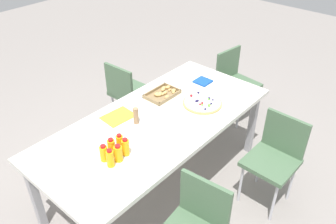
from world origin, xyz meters
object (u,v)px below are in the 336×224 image
object	(u,v)px
cardboard_tube	(136,116)
paper_folder	(118,117)
party_table	(157,126)
chair_far_right	(128,91)
juice_bottle_3	(104,153)
snack_tray	(163,94)
juice_bottle_5	(120,143)
chair_end	(234,79)
juice_bottle_1	(118,153)
plate_stack	(162,122)
juice_bottle_2	(126,147)
juice_bottle_4	(111,147)
chair_near_right	(276,154)
napkin_stack	(203,81)
fruit_pizza	(202,103)
juice_bottle_0	(110,158)

from	to	relation	value
cardboard_tube	paper_folder	world-z (taller)	cardboard_tube
party_table	chair_far_right	xyz separation A→B (m)	(0.45, 0.85, -0.19)
juice_bottle_3	snack_tray	xyz separation A→B (m)	(0.95, 0.28, -0.05)
chair_far_right	juice_bottle_5	size ratio (longest dim) A/B	5.65
chair_end	juice_bottle_1	xyz separation A→B (m)	(-1.99, -0.24, 0.31)
juice_bottle_5	plate_stack	distance (m)	0.46
juice_bottle_2	plate_stack	distance (m)	0.47
juice_bottle_4	chair_near_right	bearing A→B (deg)	-36.71
juice_bottle_2	snack_tray	size ratio (longest dim) A/B	0.46
juice_bottle_4	napkin_stack	distance (m)	1.33
juice_bottle_1	cardboard_tube	world-z (taller)	cardboard_tube
napkin_stack	juice_bottle_1	bearing A→B (deg)	-170.39
cardboard_tube	juice_bottle_4	bearing A→B (deg)	-159.27
juice_bottle_1	juice_bottle_2	distance (m)	0.08
chair_end	plate_stack	xyz separation A→B (m)	(-1.46, -0.18, 0.26)
chair_far_right	juice_bottle_1	world-z (taller)	juice_bottle_1
chair_near_right	snack_tray	distance (m)	1.14
chair_far_right	napkin_stack	world-z (taller)	chair_far_right
napkin_stack	fruit_pizza	bearing A→B (deg)	-144.24
plate_stack	chair_far_right	bearing A→B (deg)	63.60
juice_bottle_1	party_table	bearing A→B (deg)	13.75
chair_far_right	juice_bottle_2	world-z (taller)	juice_bottle_2
party_table	plate_stack	size ratio (longest dim) A/B	10.32
chair_near_right	paper_folder	world-z (taller)	chair_near_right
chair_far_right	snack_tray	bearing A→B (deg)	-12.55
party_table	juice_bottle_0	bearing A→B (deg)	-167.83
juice_bottle_3	fruit_pizza	distance (m)	1.07
chair_near_right	chair_far_right	bearing A→B (deg)	4.53
plate_stack	chair_end	bearing A→B (deg)	6.94
juice_bottle_0	cardboard_tube	size ratio (longest dim) A/B	1.00
juice_bottle_0	fruit_pizza	world-z (taller)	juice_bottle_0
juice_bottle_4	napkin_stack	bearing A→B (deg)	6.24
chair_far_right	napkin_stack	distance (m)	0.87
juice_bottle_1	juice_bottle_3	bearing A→B (deg)	128.63
party_table	chair_end	bearing A→B (deg)	4.23
plate_stack	paper_folder	xyz separation A→B (m)	(-0.17, 0.35, -0.01)
fruit_pizza	plate_stack	bearing A→B (deg)	170.84
party_table	fruit_pizza	world-z (taller)	fruit_pizza
party_table	juice_bottle_2	size ratio (longest dim) A/B	14.89
juice_bottle_2	napkin_stack	bearing A→B (deg)	9.82
snack_tray	juice_bottle_3	bearing A→B (deg)	-163.55
cardboard_tube	napkin_stack	bearing A→B (deg)	-0.38
chair_far_right	paper_folder	distance (m)	0.89
party_table	chair_end	size ratio (longest dim) A/B	2.59
juice_bottle_1	plate_stack	xyz separation A→B (m)	(0.54, 0.06, -0.05)
juice_bottle_5	paper_folder	distance (m)	0.44
chair_far_right	juice_bottle_1	distance (m)	1.44
snack_tray	chair_near_right	bearing A→B (deg)	-79.22
juice_bottle_4	plate_stack	xyz separation A→B (m)	(0.53, -0.02, -0.06)
party_table	napkin_stack	world-z (taller)	napkin_stack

